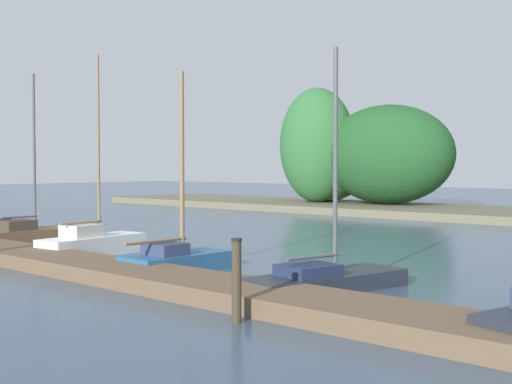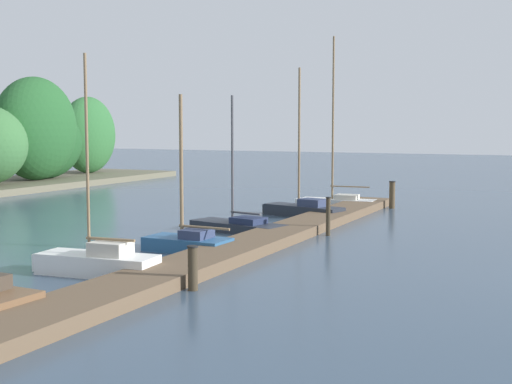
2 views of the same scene
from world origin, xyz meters
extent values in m
cube|color=brown|center=(0.00, 11.56, 0.17)|extent=(30.31, 1.80, 0.35)
ellipsoid|color=#2D6633|center=(-12.51, 36.52, 2.81)|extent=(5.17, 4.97, 4.82)
ellipsoid|color=#1E4C23|center=(-8.22, 36.52, 3.31)|extent=(8.19, 5.50, 5.81)
ellipsoid|color=#2D6633|center=(-12.59, 35.55, 3.93)|extent=(4.80, 4.29, 7.06)
cube|color=#232833|center=(-13.30, 15.33, 0.24)|extent=(0.66, 0.95, 0.46)
cube|color=brown|center=(-8.64, 13.92, 0.25)|extent=(1.46, 3.44, 0.49)
cube|color=brown|center=(-8.59, 15.45, 0.22)|extent=(0.77, 0.87, 0.42)
cube|color=#3D3328|center=(-8.65, 13.49, 0.66)|extent=(1.05, 1.05, 0.32)
cylinder|color=#4C4C51|center=(-8.63, 14.17, 3.13)|extent=(0.09, 0.09, 5.27)
cylinder|color=#4C4C51|center=(-8.65, 13.61, 0.92)|extent=(0.11, 1.24, 0.07)
cube|color=white|center=(-4.46, 13.63, 0.28)|extent=(1.42, 3.39, 0.57)
cube|color=white|center=(-4.60, 15.10, 0.25)|extent=(0.68, 0.88, 0.48)
cube|color=beige|center=(-4.41, 13.22, 0.75)|extent=(0.91, 1.07, 0.37)
cylinder|color=#7F6647|center=(-4.48, 13.87, 3.23)|extent=(0.08, 0.08, 5.33)
cylinder|color=#7F6647|center=(-4.41, 13.22, 0.99)|extent=(0.23, 1.46, 0.08)
cube|color=#285684|center=(-0.37, 13.28, 0.22)|extent=(1.31, 2.77, 0.44)
cube|color=#285684|center=(-0.35, 14.51, 0.20)|extent=(0.70, 0.70, 0.38)
cube|color=#2D3856|center=(-0.38, 12.94, 0.59)|extent=(0.95, 0.84, 0.29)
cylinder|color=#7F6647|center=(-0.37, 13.48, 2.71)|extent=(0.12, 0.12, 4.54)
cylinder|color=#7F6647|center=(-0.39, 12.66, 0.81)|extent=(0.13, 1.83, 0.08)
cube|color=#232833|center=(3.94, 13.64, 0.18)|extent=(1.99, 3.97, 0.36)
cube|color=#232833|center=(4.29, 15.31, 0.16)|extent=(0.87, 1.07, 0.31)
cube|color=#1E2847|center=(3.85, 13.17, 0.48)|extent=(1.15, 1.30, 0.23)
cylinder|color=#4C4C51|center=(4.00, 13.92, 2.74)|extent=(0.10, 0.10, 4.77)
cylinder|color=#4C4C51|center=(3.87, 13.31, 0.74)|extent=(0.36, 1.36, 0.08)
cylinder|color=#3D3323|center=(4.56, 10.29, 0.69)|extent=(0.16, 0.16, 1.38)
cylinder|color=black|center=(4.56, 10.29, 1.40)|extent=(0.19, 0.19, 0.04)
camera|label=1|loc=(12.21, 2.23, 2.62)|focal=47.00mm
camera|label=2|loc=(-19.18, 1.92, 4.00)|focal=48.70mm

